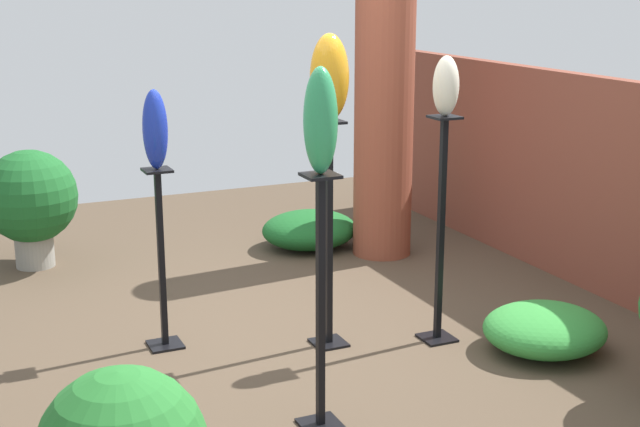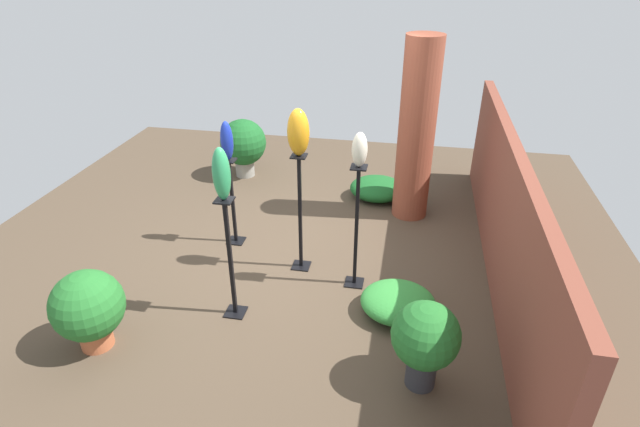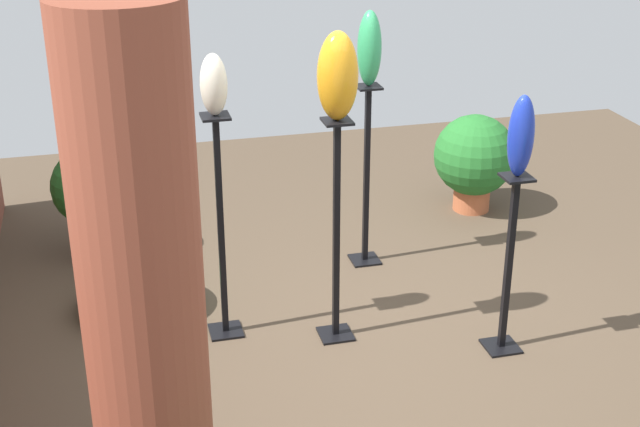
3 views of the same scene
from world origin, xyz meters
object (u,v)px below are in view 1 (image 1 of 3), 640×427
Objects in this scene: brick_pillar at (384,109)px; pedestal_amber at (329,244)px; pedestal_jade at (320,315)px; art_vase_amber at (329,77)px; art_vase_jade at (321,121)px; pedestal_cobalt at (162,267)px; pedestal_ivory at (440,240)px; potted_plant_front_left at (30,199)px; art_vase_cobalt at (155,129)px; art_vase_ivory at (446,86)px.

brick_pillar reaches higher than pedestal_amber.
art_vase_amber is at bearing 153.11° from pedestal_jade.
brick_pillar is at bearing 142.52° from pedestal_amber.
brick_pillar reaches higher than art_vase_amber.
art_vase_jade is at bearing -26.89° from art_vase_amber.
brick_pillar reaches higher than pedestal_cobalt.
potted_plant_front_left is at bearing -140.42° from pedestal_ivory.
art_vase_amber is 2.94m from potted_plant_front_left.
potted_plant_front_left is (-0.79, -2.62, -0.65)m from brick_pillar.
art_vase_cobalt is (0.00, 0.00, 0.83)m from pedestal_cobalt.
art_vase_jade reaches higher than pedestal_jade.
potted_plant_front_left is (-3.24, -0.97, -0.06)m from pedestal_jade.
potted_plant_front_left is at bearing -140.42° from art_vase_ivory.
pedestal_ivory is (0.58, 1.56, 0.14)m from pedestal_cobalt.
art_vase_cobalt reaches higher than pedestal_amber.
brick_pillar is 2.00m from pedestal_amber.
art_vase_ivory is 0.70× the size of art_vase_amber.
pedestal_ivory is (1.74, -0.53, -0.54)m from brick_pillar.
pedestal_ivory is 0.92m from art_vase_ivory.
pedestal_cobalt is at bearing -160.91° from pedestal_jade.
pedestal_cobalt is 1.00m from pedestal_amber.
pedestal_amber is 2.79× the size of art_vase_amber.
pedestal_amber is at bearing 0.00° from art_vase_amber.
brick_pillar reaches higher than art_vase_ivory.
pedestal_ivory is at bearing 69.52° from pedestal_cobalt.
pedestal_ivory is 1.33m from pedestal_jade.
art_vase_jade reaches higher than art_vase_cobalt.
art_vase_jade is (0.00, -0.00, 0.94)m from pedestal_jade.
pedestal_cobalt is 1.67m from pedestal_ivory.
art_vase_ivory is at bearing 122.89° from pedestal_jade.
art_vase_jade reaches higher than pedestal_amber.
pedestal_jade is (1.30, 0.45, 0.09)m from pedestal_cobalt.
potted_plant_front_left is at bearing -163.29° from art_vase_jade.
pedestal_ivory reaches higher than pedestal_jade.
brick_pillar is at bearing 146.22° from pedestal_jade.
pedestal_ivory is at bearing 72.33° from pedestal_amber.
pedestal_ivory reaches higher than pedestal_amber.
art_vase_cobalt reaches higher than pedestal_ivory.
pedestal_ivory reaches higher than pedestal_cobalt.
potted_plant_front_left is (-1.94, -0.52, 0.03)m from pedestal_cobalt.
pedestal_jade is at bearing 19.09° from art_vase_cobalt.
pedestal_amber reaches higher than potted_plant_front_left.
pedestal_ivory is at bearing -90.00° from art_vase_ivory.
brick_pillar is at bearing 118.81° from art_vase_cobalt.
pedestal_ivory is 2.81× the size of art_vase_jade.
potted_plant_front_left is at bearing -106.78° from brick_pillar.
pedestal_jade is (0.72, -1.11, -0.05)m from pedestal_ivory.
pedestal_cobalt is at bearing -160.91° from art_vase_jade.
art_vase_amber is (-0.21, -0.64, 0.06)m from art_vase_ivory.
pedestal_jade is at bearing -57.11° from art_vase_ivory.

